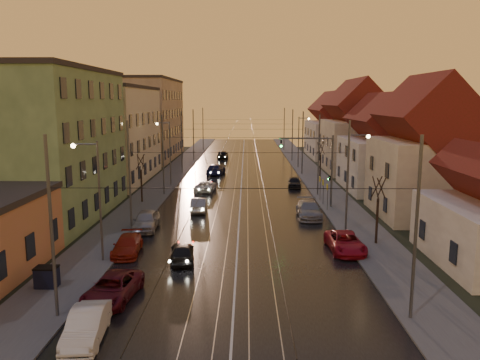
{
  "coord_description": "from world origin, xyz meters",
  "views": [
    {
      "loc": [
        0.64,
        -27.3,
        10.53
      ],
      "look_at": [
        0.01,
        17.72,
        2.84
      ],
      "focal_mm": 35.0,
      "sensor_mm": 36.0,
      "label": 1
    }
  ],
  "objects_px": {
    "parked_left_0": "(87,325)",
    "driving_car_2": "(205,186)",
    "street_lamp_2": "(167,147)",
    "traffic_light_mast": "(322,162)",
    "driving_car_0": "(182,252)",
    "driving_car_4": "(223,155)",
    "street_lamp_1": "(352,171)",
    "parked_left_1": "(113,288)",
    "parked_right_0": "(345,242)",
    "dumpster": "(47,278)",
    "street_lamp_3": "(301,137)",
    "parked_right_2": "(294,182)",
    "street_lamp_0": "(95,190)",
    "parked_right_1": "(309,210)",
    "parked_left_2": "(127,245)",
    "driving_car_3": "(216,169)",
    "driving_car_1": "(199,205)",
    "parked_left_3": "(146,220)"
  },
  "relations": [
    {
      "from": "parked_left_2",
      "to": "parked_right_1",
      "type": "distance_m",
      "value": 17.38
    },
    {
      "from": "street_lamp_0",
      "to": "traffic_light_mast",
      "type": "distance_m",
      "value": 23.42
    },
    {
      "from": "street_lamp_0",
      "to": "parked_right_1",
      "type": "height_order",
      "value": "street_lamp_0"
    },
    {
      "from": "driving_car_0",
      "to": "driving_car_2",
      "type": "xyz_separation_m",
      "value": [
        -0.56,
        24.02,
        -0.02
      ]
    },
    {
      "from": "parked_left_3",
      "to": "driving_car_1",
      "type": "bearing_deg",
      "value": 58.11
    },
    {
      "from": "parked_left_3",
      "to": "street_lamp_2",
      "type": "bearing_deg",
      "value": 92.16
    },
    {
      "from": "driving_car_2",
      "to": "parked_right_0",
      "type": "relative_size",
      "value": 0.93
    },
    {
      "from": "street_lamp_1",
      "to": "driving_car_0",
      "type": "xyz_separation_m",
      "value": [
        -12.69,
        -7.76,
        -4.23
      ]
    },
    {
      "from": "street_lamp_0",
      "to": "driving_car_2",
      "type": "distance_m",
      "value": 25.12
    },
    {
      "from": "driving_car_4",
      "to": "dumpster",
      "type": "height_order",
      "value": "driving_car_4"
    },
    {
      "from": "street_lamp_1",
      "to": "parked_left_1",
      "type": "xyz_separation_m",
      "value": [
        -15.58,
        -13.88,
        -4.23
      ]
    },
    {
      "from": "driving_car_2",
      "to": "parked_left_3",
      "type": "relative_size",
      "value": 0.98
    },
    {
      "from": "street_lamp_1",
      "to": "dumpster",
      "type": "relative_size",
      "value": 6.67
    },
    {
      "from": "parked_left_3",
      "to": "driving_car_2",
      "type": "bearing_deg",
      "value": 76.0
    },
    {
      "from": "street_lamp_2",
      "to": "traffic_light_mast",
      "type": "distance_m",
      "value": 20.89
    },
    {
      "from": "traffic_light_mast",
      "to": "parked_right_2",
      "type": "xyz_separation_m",
      "value": [
        -1.49,
        11.07,
        -3.95
      ]
    },
    {
      "from": "parked_left_2",
      "to": "driving_car_0",
      "type": "bearing_deg",
      "value": -24.55
    },
    {
      "from": "parked_right_2",
      "to": "street_lamp_0",
      "type": "bearing_deg",
      "value": -115.81
    },
    {
      "from": "street_lamp_0",
      "to": "driving_car_2",
      "type": "bearing_deg",
      "value": 78.45
    },
    {
      "from": "parked_right_0",
      "to": "driving_car_0",
      "type": "bearing_deg",
      "value": -170.86
    },
    {
      "from": "street_lamp_2",
      "to": "parked_right_1",
      "type": "relative_size",
      "value": 1.57
    },
    {
      "from": "street_lamp_1",
      "to": "driving_car_2",
      "type": "xyz_separation_m",
      "value": [
        -13.25,
        16.26,
        -4.26
      ]
    },
    {
      "from": "street_lamp_1",
      "to": "driving_car_1",
      "type": "xyz_separation_m",
      "value": [
        -13.02,
        6.29,
        -4.21
      ]
    },
    {
      "from": "street_lamp_3",
      "to": "street_lamp_2",
      "type": "bearing_deg",
      "value": -138.69
    },
    {
      "from": "street_lamp_2",
      "to": "driving_car_2",
      "type": "distance_m",
      "value": 7.53
    },
    {
      "from": "street_lamp_2",
      "to": "traffic_light_mast",
      "type": "relative_size",
      "value": 1.11
    },
    {
      "from": "street_lamp_2",
      "to": "parked_right_0",
      "type": "height_order",
      "value": "street_lamp_2"
    },
    {
      "from": "parked_left_2",
      "to": "parked_right_0",
      "type": "height_order",
      "value": "parked_right_0"
    },
    {
      "from": "traffic_light_mast",
      "to": "driving_car_0",
      "type": "bearing_deg",
      "value": -126.32
    },
    {
      "from": "driving_car_3",
      "to": "driving_car_0",
      "type": "bearing_deg",
      "value": 97.6
    },
    {
      "from": "street_lamp_0",
      "to": "parked_right_2",
      "type": "relative_size",
      "value": 2.09
    },
    {
      "from": "dumpster",
      "to": "parked_right_0",
      "type": "bearing_deg",
      "value": 21.08
    },
    {
      "from": "street_lamp_0",
      "to": "driving_car_2",
      "type": "xyz_separation_m",
      "value": [
        4.96,
        24.26,
        -4.26
      ]
    },
    {
      "from": "parked_left_0",
      "to": "driving_car_2",
      "type": "bearing_deg",
      "value": 80.77
    },
    {
      "from": "driving_car_3",
      "to": "parked_left_2",
      "type": "xyz_separation_m",
      "value": [
        -3.84,
        -35.25,
        -0.13
      ]
    },
    {
      "from": "driving_car_0",
      "to": "driving_car_4",
      "type": "bearing_deg",
      "value": -97.08
    },
    {
      "from": "parked_left_0",
      "to": "parked_left_1",
      "type": "height_order",
      "value": "parked_left_0"
    },
    {
      "from": "street_lamp_3",
      "to": "parked_left_0",
      "type": "relative_size",
      "value": 1.91
    },
    {
      "from": "driving_car_2",
      "to": "parked_left_1",
      "type": "height_order",
      "value": "parked_left_1"
    },
    {
      "from": "driving_car_3",
      "to": "parked_right_2",
      "type": "height_order",
      "value": "driving_car_3"
    },
    {
      "from": "parked_left_2",
      "to": "dumpster",
      "type": "bearing_deg",
      "value": -119.95
    },
    {
      "from": "street_lamp_0",
      "to": "dumpster",
      "type": "relative_size",
      "value": 6.67
    },
    {
      "from": "driving_car_0",
      "to": "parked_left_0",
      "type": "xyz_separation_m",
      "value": [
        -2.84,
        -10.32,
        0.03
      ]
    },
    {
      "from": "driving_car_1",
      "to": "parked_right_0",
      "type": "height_order",
      "value": "driving_car_1"
    },
    {
      "from": "street_lamp_0",
      "to": "street_lamp_2",
      "type": "bearing_deg",
      "value": 90.0
    },
    {
      "from": "parked_right_1",
      "to": "parked_right_2",
      "type": "height_order",
      "value": "parked_right_1"
    },
    {
      "from": "parked_left_2",
      "to": "dumpster",
      "type": "relative_size",
      "value": 3.6
    },
    {
      "from": "street_lamp_0",
      "to": "dumpster",
      "type": "height_order",
      "value": "street_lamp_0"
    },
    {
      "from": "street_lamp_3",
      "to": "parked_left_0",
      "type": "height_order",
      "value": "street_lamp_3"
    },
    {
      "from": "driving_car_1",
      "to": "parked_left_3",
      "type": "bearing_deg",
      "value": 57.58
    }
  ]
}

